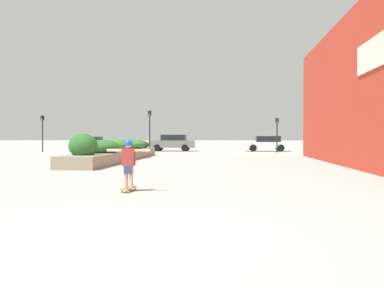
{
  "coord_description": "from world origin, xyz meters",
  "views": [
    {
      "loc": [
        1.55,
        -6.16,
        1.45
      ],
      "look_at": [
        -0.42,
        16.19,
        1.06
      ],
      "focal_mm": 40.0,
      "sensor_mm": 36.0,
      "label": 1
    }
  ],
  "objects_px": {
    "car_center_left": "(267,143)",
    "traffic_light_right": "(277,129)",
    "car_center_right": "(376,143)",
    "traffic_light_left": "(150,124)",
    "car_rightmost": "(173,143)",
    "car_leftmost": "(90,143)",
    "skateboarder": "(128,159)",
    "traffic_light_far_left": "(42,127)",
    "skateboard": "(129,189)"
  },
  "relations": [
    {
      "from": "traffic_light_left",
      "to": "traffic_light_right",
      "type": "relative_size",
      "value": 1.22
    },
    {
      "from": "skateboard",
      "to": "traffic_light_right",
      "type": "relative_size",
      "value": 0.25
    },
    {
      "from": "car_center_left",
      "to": "traffic_light_far_left",
      "type": "bearing_deg",
      "value": 100.04
    },
    {
      "from": "skateboarder",
      "to": "car_leftmost",
      "type": "xyz_separation_m",
      "value": [
        -12.77,
        35.24,
        -0.11
      ]
    },
    {
      "from": "car_center_right",
      "to": "traffic_light_left",
      "type": "distance_m",
      "value": 22.48
    },
    {
      "from": "skateboard",
      "to": "traffic_light_right",
      "type": "height_order",
      "value": "traffic_light_right"
    },
    {
      "from": "car_center_left",
      "to": "traffic_light_right",
      "type": "bearing_deg",
      "value": -169.84
    },
    {
      "from": "car_center_left",
      "to": "traffic_light_left",
      "type": "xyz_separation_m",
      "value": [
        -10.85,
        -4.16,
        1.77
      ]
    },
    {
      "from": "traffic_light_left",
      "to": "car_rightmost",
      "type": "bearing_deg",
      "value": 68.31
    },
    {
      "from": "skateboarder",
      "to": "car_rightmost",
      "type": "height_order",
      "value": "car_rightmost"
    },
    {
      "from": "car_center_right",
      "to": "car_leftmost",
      "type": "bearing_deg",
      "value": 85.15
    },
    {
      "from": "skateboard",
      "to": "skateboarder",
      "type": "bearing_deg",
      "value": -73.98
    },
    {
      "from": "car_leftmost",
      "to": "traffic_light_right",
      "type": "relative_size",
      "value": 1.24
    },
    {
      "from": "traffic_light_far_left",
      "to": "traffic_light_right",
      "type": "bearing_deg",
      "value": 0.76
    },
    {
      "from": "skateboard",
      "to": "car_center_right",
      "type": "xyz_separation_m",
      "value": [
        17.15,
        32.71,
        0.74
      ]
    },
    {
      "from": "car_rightmost",
      "to": "traffic_light_far_left",
      "type": "height_order",
      "value": "traffic_light_far_left"
    },
    {
      "from": "skateboarder",
      "to": "traffic_light_right",
      "type": "bearing_deg",
      "value": 82.64
    },
    {
      "from": "traffic_light_right",
      "to": "traffic_light_far_left",
      "type": "xyz_separation_m",
      "value": [
        -21.72,
        -0.29,
        0.18
      ]
    },
    {
      "from": "skateboarder",
      "to": "traffic_light_left",
      "type": "distance_m",
      "value": 27.57
    },
    {
      "from": "skateboard",
      "to": "traffic_light_left",
      "type": "height_order",
      "value": "traffic_light_left"
    },
    {
      "from": "car_rightmost",
      "to": "car_leftmost",
      "type": "bearing_deg",
      "value": 66.87
    },
    {
      "from": "skateboard",
      "to": "skateboarder",
      "type": "distance_m",
      "value": 0.8
    },
    {
      "from": "car_center_right",
      "to": "traffic_light_right",
      "type": "distance_m",
      "value": 11.42
    },
    {
      "from": "car_leftmost",
      "to": "skateboarder",
      "type": "bearing_deg",
      "value": -160.09
    },
    {
      "from": "car_leftmost",
      "to": "traffic_light_far_left",
      "type": "bearing_deg",
      "value": 165.08
    },
    {
      "from": "skateboard",
      "to": "car_rightmost",
      "type": "bearing_deg",
      "value": 102.07
    },
    {
      "from": "traffic_light_right",
      "to": "traffic_light_far_left",
      "type": "distance_m",
      "value": 21.72
    },
    {
      "from": "car_center_right",
      "to": "traffic_light_left",
      "type": "height_order",
      "value": "traffic_light_left"
    },
    {
      "from": "skateboard",
      "to": "skateboarder",
      "type": "height_order",
      "value": "skateboarder"
    },
    {
      "from": "skateboarder",
      "to": "traffic_light_right",
      "type": "height_order",
      "value": "traffic_light_right"
    },
    {
      "from": "car_center_right",
      "to": "traffic_light_left",
      "type": "relative_size",
      "value": 1.03
    },
    {
      "from": "traffic_light_far_left",
      "to": "traffic_light_left",
      "type": "bearing_deg",
      "value": -2.34
    },
    {
      "from": "traffic_light_right",
      "to": "traffic_light_left",
      "type": "bearing_deg",
      "value": -176.47
    },
    {
      "from": "car_center_left",
      "to": "car_rightmost",
      "type": "xyz_separation_m",
      "value": [
        -9.28,
        -0.22,
        0.06
      ]
    },
    {
      "from": "skateboard",
      "to": "traffic_light_right",
      "type": "distance_m",
      "value": 28.76
    },
    {
      "from": "skateboarder",
      "to": "car_leftmost",
      "type": "bearing_deg",
      "value": 116.47
    },
    {
      "from": "skateboard",
      "to": "car_leftmost",
      "type": "bearing_deg",
      "value": 116.47
    },
    {
      "from": "car_leftmost",
      "to": "car_center_left",
      "type": "relative_size",
      "value": 0.92
    },
    {
      "from": "skateboard",
      "to": "car_leftmost",
      "type": "distance_m",
      "value": 37.49
    },
    {
      "from": "skateboarder",
      "to": "car_center_left",
      "type": "xyz_separation_m",
      "value": [
        6.28,
        31.29,
        -0.08
      ]
    },
    {
      "from": "car_center_left",
      "to": "traffic_light_left",
      "type": "bearing_deg",
      "value": 110.97
    },
    {
      "from": "car_rightmost",
      "to": "traffic_light_far_left",
      "type": "xyz_separation_m",
      "value": [
        -11.82,
        -3.52,
        1.48
      ]
    },
    {
      "from": "car_center_right",
      "to": "traffic_light_right",
      "type": "height_order",
      "value": "traffic_light_right"
    },
    {
      "from": "car_rightmost",
      "to": "traffic_light_left",
      "type": "xyz_separation_m",
      "value": [
        -1.57,
        -3.94,
        1.71
      ]
    },
    {
      "from": "car_leftmost",
      "to": "car_center_right",
      "type": "distance_m",
      "value": 30.02
    },
    {
      "from": "skateboard",
      "to": "traffic_light_right",
      "type": "bearing_deg",
      "value": 82.64
    },
    {
      "from": "traffic_light_left",
      "to": "traffic_light_far_left",
      "type": "bearing_deg",
      "value": 177.66
    },
    {
      "from": "traffic_light_right",
      "to": "traffic_light_far_left",
      "type": "relative_size",
      "value": 0.91
    },
    {
      "from": "car_leftmost",
      "to": "traffic_light_left",
      "type": "relative_size",
      "value": 1.02
    },
    {
      "from": "car_rightmost",
      "to": "traffic_light_right",
      "type": "xyz_separation_m",
      "value": [
        9.9,
        -3.23,
        1.3
      ]
    }
  ]
}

